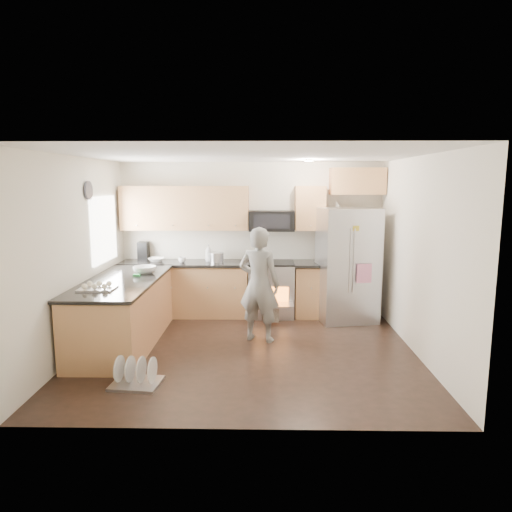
{
  "coord_description": "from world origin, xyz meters",
  "views": [
    {
      "loc": [
        0.24,
        -5.91,
        2.26
      ],
      "look_at": [
        0.11,
        0.5,
        1.22
      ],
      "focal_mm": 32.0,
      "sensor_mm": 36.0,
      "label": 1
    }
  ],
  "objects_px": {
    "stove_range": "(271,277)",
    "person": "(259,284)",
    "dish_rack": "(136,377)",
    "refrigerator": "(347,265)"
  },
  "relations": [
    {
      "from": "refrigerator",
      "to": "person",
      "type": "height_order",
      "value": "refrigerator"
    },
    {
      "from": "person",
      "to": "dish_rack",
      "type": "distance_m",
      "value": 2.16
    },
    {
      "from": "dish_rack",
      "to": "stove_range",
      "type": "bearing_deg",
      "value": 60.66
    },
    {
      "from": "dish_rack",
      "to": "refrigerator",
      "type": "bearing_deg",
      "value": 42.12
    },
    {
      "from": "stove_range",
      "to": "person",
      "type": "distance_m",
      "value": 1.29
    },
    {
      "from": "stove_range",
      "to": "dish_rack",
      "type": "xyz_separation_m",
      "value": [
        -1.56,
        -2.77,
        -0.59
      ]
    },
    {
      "from": "dish_rack",
      "to": "person",
      "type": "bearing_deg",
      "value": 47.77
    },
    {
      "from": "stove_range",
      "to": "dish_rack",
      "type": "bearing_deg",
      "value": -119.34
    },
    {
      "from": "refrigerator",
      "to": "person",
      "type": "xyz_separation_m",
      "value": [
        -1.43,
        -1.02,
        -0.1
      ]
    },
    {
      "from": "stove_range",
      "to": "person",
      "type": "bearing_deg",
      "value": -98.56
    }
  ]
}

